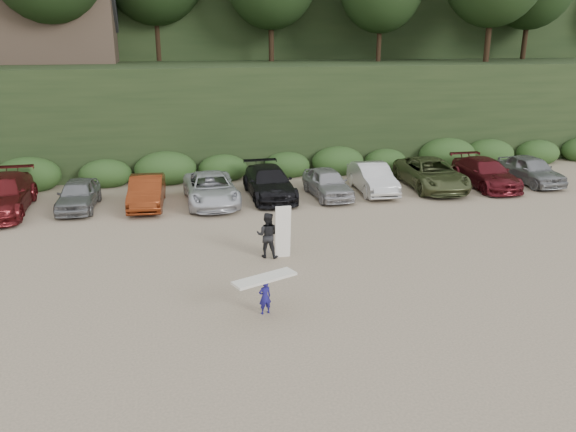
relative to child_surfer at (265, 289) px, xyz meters
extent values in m
plane|color=tan|center=(3.04, 1.85, -0.77)|extent=(120.00, 120.00, 0.00)
cube|color=black|center=(3.04, 23.85, 2.23)|extent=(80.00, 14.00, 6.00)
cube|color=black|center=(3.04, 41.85, 7.23)|extent=(90.00, 30.00, 16.00)
cube|color=#2B491E|center=(2.49, 16.35, -0.17)|extent=(46.20, 2.00, 1.20)
cube|color=brown|center=(-8.96, 25.85, 7.23)|extent=(8.00, 6.00, 4.00)
imported|color=maroon|center=(-9.71, 12.20, 0.05)|extent=(2.40, 5.72, 1.65)
imported|color=gray|center=(-6.45, 12.06, -0.09)|extent=(1.87, 4.12, 1.37)
imported|color=maroon|center=(-3.39, 11.78, -0.06)|extent=(1.78, 4.39, 1.42)
imported|color=silver|center=(-0.42, 11.63, -0.06)|extent=(2.45, 5.14, 1.41)
imported|color=black|center=(2.47, 12.07, -0.03)|extent=(2.11, 5.12, 1.48)
imported|color=#A7A6AB|center=(5.30, 11.51, -0.07)|extent=(1.84, 4.21, 1.41)
imported|color=silver|center=(7.78, 11.83, -0.04)|extent=(1.79, 4.52, 1.46)
imported|color=#4F5833|center=(11.08, 11.92, -0.01)|extent=(2.87, 5.64, 1.53)
imported|color=maroon|center=(14.00, 11.54, -0.04)|extent=(2.18, 5.07, 1.45)
imported|color=gray|center=(16.78, 11.66, -0.02)|extent=(1.88, 4.43, 1.49)
imported|color=navy|center=(0.00, 0.00, -0.25)|extent=(0.42, 0.33, 1.03)
cube|color=white|center=(0.00, 0.00, 0.32)|extent=(1.95, 1.19, 0.08)
imported|color=black|center=(0.90, 4.27, 0.06)|extent=(0.98, 0.89, 1.66)
cube|color=white|center=(1.41, 4.06, 0.21)|extent=(0.56, 0.30, 1.96)
camera|label=1|loc=(-2.58, -14.26, 6.78)|focal=35.00mm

